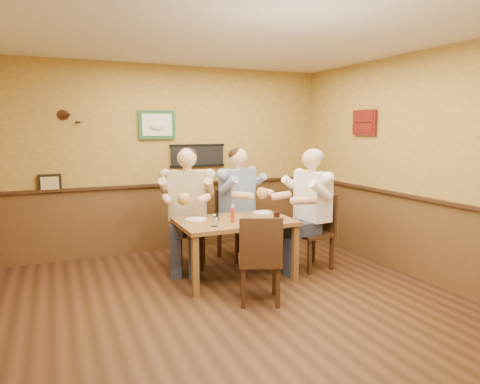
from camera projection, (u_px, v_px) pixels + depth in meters
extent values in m
plane|color=#351F0F|center=(234.00, 309.00, 4.45)|extent=(5.00, 5.00, 0.00)
cube|color=silver|center=(234.00, 29.00, 4.04)|extent=(5.00, 5.00, 0.02)
cube|color=gold|center=(170.00, 159.00, 6.51)|extent=(5.00, 0.02, 2.80)
cube|color=gold|center=(443.00, 229.00, 1.98)|extent=(5.00, 0.02, 2.80)
cube|color=gold|center=(422.00, 167.00, 5.24)|extent=(0.02, 5.00, 2.80)
cube|color=brown|center=(172.00, 217.00, 6.63)|extent=(5.00, 0.02, 1.00)
cube|color=brown|center=(416.00, 238.00, 5.36)|extent=(0.02, 5.00, 1.00)
cube|color=black|center=(198.00, 156.00, 6.64)|extent=(0.88, 0.03, 0.34)
cube|color=#1D572D|center=(157.00, 125.00, 6.32)|extent=(0.54, 0.03, 0.42)
cube|color=black|center=(50.00, 184.00, 5.84)|extent=(0.30, 0.03, 0.26)
cube|color=maroon|center=(364.00, 123.00, 6.09)|extent=(0.03, 0.48, 0.36)
cube|color=brown|center=(235.00, 222.00, 5.28)|extent=(1.40, 0.90, 0.05)
cube|color=brown|center=(195.00, 267.00, 4.73)|extent=(0.07, 0.07, 0.70)
cube|color=brown|center=(295.00, 253.00, 5.24)|extent=(0.07, 0.07, 0.70)
cube|color=brown|center=(177.00, 249.00, 5.43)|extent=(0.07, 0.07, 0.70)
cube|color=brown|center=(266.00, 239.00, 5.94)|extent=(0.07, 0.07, 0.70)
cylinder|color=silver|center=(215.00, 222.00, 4.91)|extent=(0.09, 0.09, 0.11)
cylinder|color=white|center=(246.00, 220.00, 4.99)|extent=(0.08, 0.08, 0.11)
cylinder|color=black|center=(277.00, 216.00, 5.23)|extent=(0.09, 0.09, 0.10)
cylinder|color=#B23312|center=(233.00, 214.00, 5.11)|extent=(0.05, 0.05, 0.20)
cylinder|color=silver|center=(215.00, 218.00, 5.15)|extent=(0.04, 0.04, 0.09)
cylinder|color=black|center=(217.00, 217.00, 5.22)|extent=(0.03, 0.03, 0.08)
cylinder|color=white|center=(196.00, 219.00, 5.25)|extent=(0.26, 0.26, 0.02)
cylinder|color=white|center=(262.00, 212.00, 5.70)|extent=(0.31, 0.31, 0.02)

